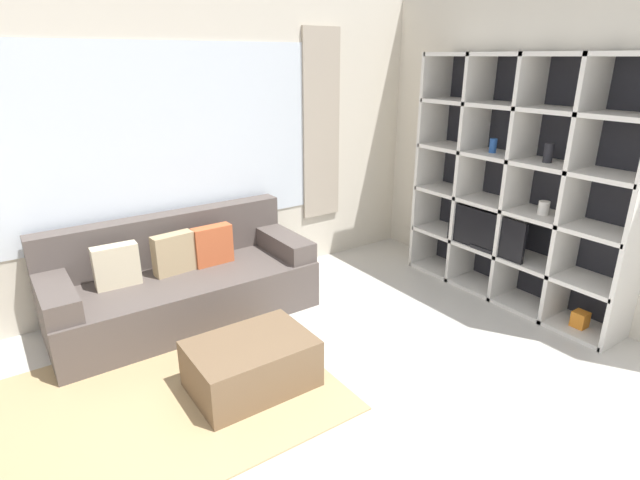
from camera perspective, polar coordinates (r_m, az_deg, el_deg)
name	(u,v)px	position (r m, az deg, el deg)	size (l,w,h in m)	color
wall_back	(158,152)	(4.57, -18.08, 9.59)	(6.69, 0.11, 2.70)	beige
wall_right	(521,148)	(4.94, 21.96, 9.77)	(0.07, 4.41, 2.70)	beige
area_rug	(106,421)	(3.54, -23.25, -18.48)	(2.86, 1.70, 0.01)	tan
shelving_unit	(520,185)	(4.72, 21.85, 5.82)	(0.42, 2.09, 2.16)	#232328
couch_main	(182,284)	(4.42, -15.55, -4.82)	(2.15, 0.89, 0.85)	#564C47
ottoman	(251,364)	(3.50, -7.85, -13.90)	(0.80, 0.57, 0.35)	brown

